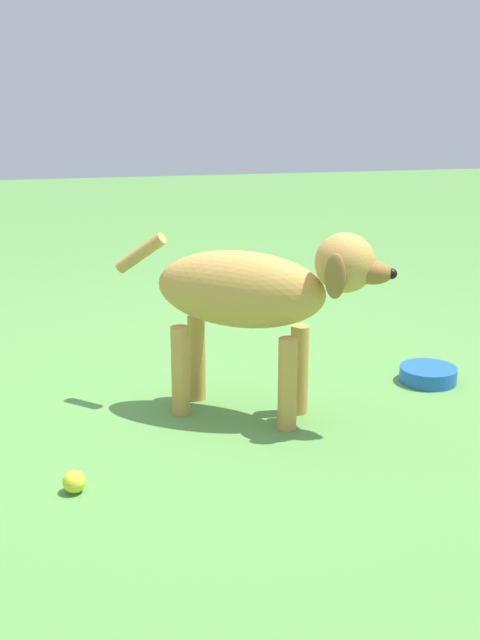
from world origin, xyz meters
The scene contains 4 objects.
ground centered at (0.00, 0.00, 0.00)m, with size 14.00×14.00×0.00m, color #548C42.
dog centered at (-0.10, 0.24, 0.44)m, with size 0.87×0.57×0.66m.
tennis_ball_2 centered at (0.53, 0.67, 0.03)m, with size 0.07×0.07×0.07m, color yellow.
water_bowl centered at (-0.82, 0.06, 0.03)m, with size 0.22×0.22×0.06m, color blue.
Camera 1 is at (0.50, 2.80, 1.13)m, focal length 45.52 mm.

